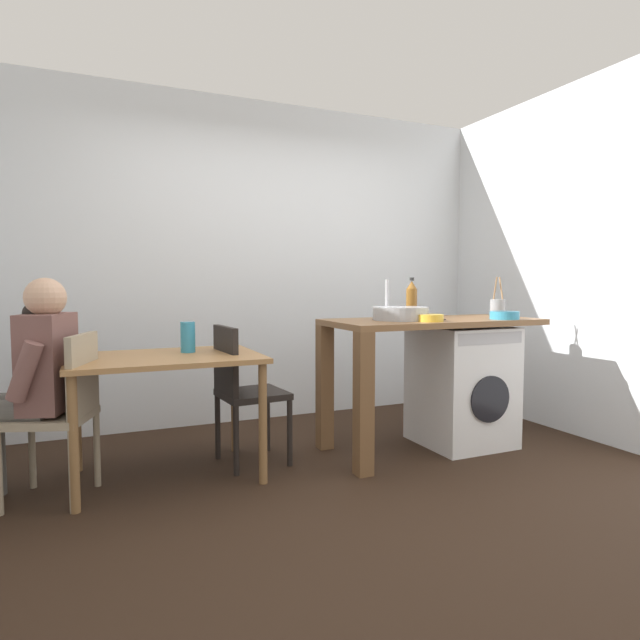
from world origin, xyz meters
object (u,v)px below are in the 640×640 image
at_px(dining_table, 166,372).
at_px(chair_person_seat, 64,407).
at_px(seated_person, 31,377).
at_px(colander, 504,315).
at_px(washing_machine, 461,385).
at_px(vase, 188,337).
at_px(chair_opposite, 242,387).
at_px(mixing_bowl, 430,317).
at_px(utensil_crock, 497,307).
at_px(bottle_tall_green, 412,299).

relative_size(dining_table, chair_person_seat, 1.22).
bearing_deg(seated_person, colander, -76.47).
bearing_deg(chair_person_seat, colander, -75.70).
relative_size(seated_person, washing_machine, 1.40).
height_order(washing_machine, vase, vase).
distance_m(chair_opposite, mixing_bowl, 1.31).
relative_size(colander, vase, 1.05).
bearing_deg(colander, dining_table, 170.61).
xyz_separation_m(chair_opposite, seated_person, (-1.18, -0.11, 0.16)).
bearing_deg(chair_opposite, chair_person_seat, -86.04).
xyz_separation_m(chair_opposite, washing_machine, (1.59, -0.20, -0.08)).
bearing_deg(mixing_bowl, seated_person, 173.17).
bearing_deg(vase, colander, -12.66).
height_order(chair_opposite, washing_machine, chair_opposite).
xyz_separation_m(chair_person_seat, washing_machine, (2.61, -0.03, -0.08)).
bearing_deg(dining_table, washing_machine, -4.28).
bearing_deg(mixing_bowl, utensil_crock, 17.60).
bearing_deg(vase, utensil_crock, -5.07).
bearing_deg(bottle_tall_green, chair_person_seat, -174.89).
height_order(seated_person, washing_machine, seated_person).
relative_size(chair_person_seat, vase, 4.71).
bearing_deg(washing_machine, chair_opposite, 172.91).
bearing_deg(colander, mixing_bowl, 178.12).
bearing_deg(seated_person, vase, -59.28).
relative_size(chair_person_seat, colander, 4.50).
height_order(washing_machine, bottle_tall_green, bottle_tall_green).
height_order(washing_machine, utensil_crock, utensil_crock).
distance_m(chair_person_seat, mixing_bowl, 2.25).
distance_m(chair_person_seat, colander, 2.85).
distance_m(seated_person, bottle_tall_green, 2.52).
bearing_deg(bottle_tall_green, dining_table, -177.31).
bearing_deg(bottle_tall_green, vase, 179.44).
relative_size(bottle_tall_green, vase, 1.54).
bearing_deg(chair_person_seat, utensil_crock, -70.22).
height_order(mixing_bowl, vase, mixing_bowl).
height_order(utensil_crock, colander, utensil_crock).
distance_m(washing_machine, bottle_tall_green, 0.72).
bearing_deg(colander, chair_person_seat, 174.95).
bearing_deg(chair_person_seat, vase, -52.85).
relative_size(seated_person, mixing_bowl, 7.00).
distance_m(chair_opposite, seated_person, 1.19).
xyz_separation_m(seated_person, colander, (2.95, -0.30, 0.28)).
bearing_deg(vase, mixing_bowl, -16.84).
relative_size(chair_person_seat, bottle_tall_green, 3.06).
height_order(dining_table, chair_person_seat, chair_person_seat).
distance_m(mixing_bowl, utensil_crock, 0.83).
bearing_deg(dining_table, seated_person, -174.20).
xyz_separation_m(seated_person, mixing_bowl, (2.35, -0.28, 0.28)).
height_order(chair_person_seat, washing_machine, chair_person_seat).
bearing_deg(vase, dining_table, -146.31).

